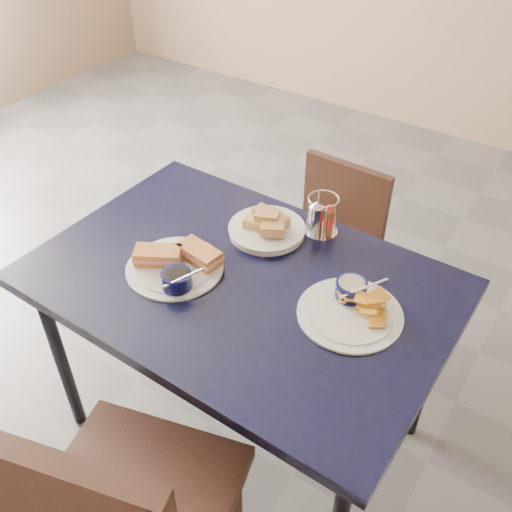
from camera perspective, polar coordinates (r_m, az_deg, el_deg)
The scene contains 7 objects.
ground at distance 2.43m, azimuth -0.12°, elevation -11.39°, with size 6.00×6.00×0.00m, color #59595F.
dining_table at distance 1.75m, azimuth -1.55°, elevation -3.75°, with size 1.25×0.84×0.75m.
chair_far at distance 2.35m, azimuth 7.42°, elevation 1.29°, with size 0.38×0.36×0.77m.
sandwich_plate at distance 1.73m, azimuth -7.92°, elevation -0.78°, with size 0.31×0.30×0.12m.
plantain_plate at distance 1.61m, azimuth 9.56°, elevation -4.81°, with size 0.29×0.29×0.12m.
bread_basket at distance 1.86m, azimuth 1.11°, elevation 2.91°, with size 0.25×0.25×0.08m.
condiment_caddy at distance 1.86m, azimuth 6.50°, elevation 3.86°, with size 0.11×0.11×0.14m.
Camera 1 is at (0.86, -1.27, 1.88)m, focal length 40.00 mm.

